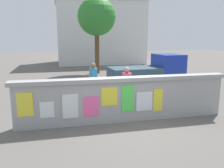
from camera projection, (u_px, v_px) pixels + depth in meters
name	position (u px, v px, depth m)	size (l,w,h in m)	color
ground	(91.00, 79.00, 15.25)	(60.00, 60.00, 0.00)	#605B56
poster_wall	(125.00, 99.00, 7.47)	(6.98, 0.42, 1.44)	#9D9D9D
auto_rickshaw_truck	(150.00, 74.00, 11.49)	(3.67, 1.67, 1.85)	black
motorcycle	(44.00, 92.00, 9.68)	(1.90, 0.56, 0.87)	black
bicycle_far	(86.00, 100.00, 8.75)	(1.67, 0.56, 0.95)	black
person_walking	(127.00, 84.00, 8.55)	(0.35, 0.35, 1.62)	#338CBF
person_bystander	(93.00, 77.00, 9.97)	(0.47, 0.47, 1.62)	#BF6626
tree_roadside	(97.00, 17.00, 16.89)	(2.77, 2.77, 5.54)	brown
building_background	(100.00, 31.00, 24.38)	(8.93, 5.65, 6.58)	silver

